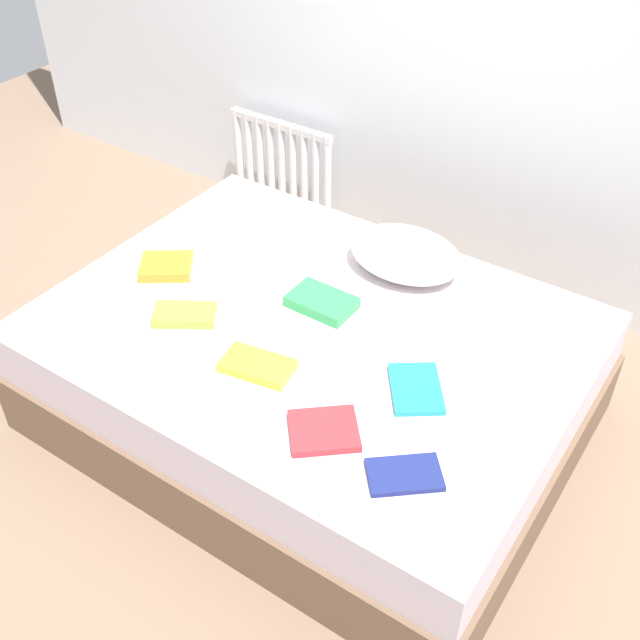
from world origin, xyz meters
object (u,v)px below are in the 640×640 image
(bed, at_px, (313,372))
(pillow, at_px, (405,254))
(textbook_lime, at_px, (185,315))
(textbook_yellow, at_px, (258,366))
(textbook_teal, at_px, (416,389))
(textbook_white, at_px, (248,288))
(textbook_green, at_px, (322,302))
(textbook_red, at_px, (324,431))
(textbook_navy, at_px, (404,475))
(textbook_orange, at_px, (166,266))
(radiator, at_px, (282,164))

(bed, bearing_deg, pillow, 76.96)
(textbook_lime, relative_size, textbook_yellow, 0.94)
(textbook_teal, bearing_deg, textbook_white, -135.06)
(textbook_green, height_order, textbook_red, textbook_green)
(textbook_teal, bearing_deg, textbook_navy, -12.68)
(bed, relative_size, textbook_orange, 9.67)
(textbook_navy, height_order, textbook_green, textbook_green)
(textbook_teal, height_order, textbook_orange, textbook_orange)
(pillow, xyz_separation_m, textbook_lime, (-0.53, -0.74, -0.06))
(textbook_yellow, height_order, textbook_white, textbook_yellow)
(radiator, bearing_deg, textbook_yellow, -56.13)
(textbook_green, bearing_deg, textbook_lime, -137.42)
(bed, height_order, textbook_navy, textbook_navy)
(textbook_green, relative_size, textbook_red, 1.14)
(radiator, relative_size, textbook_red, 2.94)
(radiator, bearing_deg, textbook_white, -59.01)
(textbook_teal, relative_size, textbook_green, 0.96)
(bed, relative_size, textbook_navy, 8.96)
(textbook_lime, bearing_deg, textbook_navy, -43.55)
(textbook_teal, bearing_deg, radiator, -166.49)
(radiator, distance_m, textbook_orange, 1.31)
(textbook_white, xyz_separation_m, textbook_orange, (-0.36, -0.08, 0.01))
(textbook_white, bearing_deg, textbook_orange, 159.47)
(pillow, relative_size, textbook_orange, 2.29)
(textbook_teal, bearing_deg, textbook_green, -147.42)
(textbook_navy, height_order, textbook_red, textbook_red)
(bed, xyz_separation_m, textbook_navy, (0.65, -0.45, 0.26))
(textbook_lime, relative_size, textbook_green, 0.94)
(radiator, distance_m, textbook_teal, 2.02)
(radiator, distance_m, textbook_yellow, 1.84)
(textbook_teal, distance_m, textbook_navy, 0.38)
(textbook_lime, height_order, textbook_navy, textbook_lime)
(textbook_lime, bearing_deg, textbook_orange, 112.03)
(radiator, bearing_deg, textbook_orange, -74.55)
(radiator, bearing_deg, pillow, -31.53)
(textbook_orange, relative_size, textbook_red, 0.95)
(textbook_green, height_order, textbook_orange, textbook_green)
(radiator, height_order, textbook_navy, radiator)
(textbook_white, relative_size, textbook_red, 0.95)
(radiator, height_order, textbook_yellow, radiator)
(textbook_yellow, relative_size, textbook_orange, 1.21)
(textbook_yellow, xyz_separation_m, textbook_white, (-0.32, 0.35, -0.01))
(textbook_orange, bearing_deg, textbook_green, -22.12)
(textbook_navy, bearing_deg, bed, 104.78)
(radiator, bearing_deg, textbook_red, -49.94)
(textbook_teal, distance_m, textbook_yellow, 0.55)
(textbook_white, bearing_deg, textbook_yellow, -81.24)
(textbook_green, bearing_deg, textbook_teal, -20.97)
(textbook_lime, relative_size, textbook_red, 1.08)
(textbook_navy, bearing_deg, textbook_white, 113.55)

